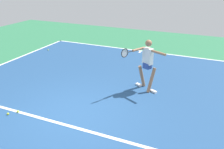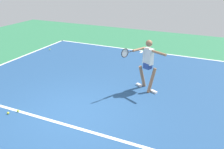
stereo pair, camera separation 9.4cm
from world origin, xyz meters
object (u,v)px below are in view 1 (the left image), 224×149
at_px(tennis_player, 147,62).
at_px(tennis_ball_far_corner, 8,114).
at_px(tennis_ball_by_baseline, 48,50).
at_px(tennis_ball_centre_court, 18,111).

xyz_separation_m(tennis_player, tennis_ball_far_corner, (3.14, 3.20, -0.99)).
distance_m(tennis_player, tennis_ball_far_corner, 4.59).
bearing_deg(tennis_ball_by_baseline, tennis_ball_centre_court, 119.57).
relative_size(tennis_player, tennis_ball_centre_court, 27.09).
distance_m(tennis_ball_centre_court, tennis_ball_by_baseline, 6.20).
xyz_separation_m(tennis_ball_far_corner, tennis_ball_centre_court, (-0.17, -0.21, 0.00)).
relative_size(tennis_ball_far_corner, tennis_ball_centre_court, 1.00).
bearing_deg(tennis_ball_centre_court, tennis_ball_by_baseline, -60.43).
distance_m(tennis_ball_far_corner, tennis_ball_centre_court, 0.27).
bearing_deg(tennis_ball_centre_court, tennis_ball_far_corner, 51.43).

